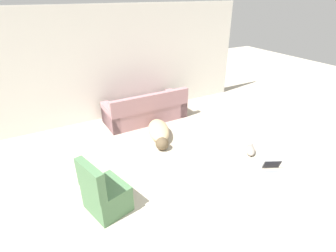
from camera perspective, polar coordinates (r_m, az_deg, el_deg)
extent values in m
plane|color=#BCB29E|center=(4.03, 14.50, -21.08)|extent=(20.00, 20.00, 0.00)
cube|color=silver|center=(6.76, -10.78, 13.19)|extent=(6.98, 0.06, 2.71)
cube|color=#A3757A|center=(6.72, -4.98, 3.03)|extent=(2.03, 0.85, 0.40)
cube|color=#A3757A|center=(6.26, -3.73, 5.18)|extent=(2.02, 0.15, 0.40)
cube|color=#A3757A|center=(7.08, 1.70, 5.06)|extent=(0.21, 0.84, 0.54)
cube|color=#A3757A|center=(6.41, -12.41, 1.87)|extent=(0.21, 0.84, 0.54)
ellipsoid|color=tan|center=(5.91, -2.05, -0.93)|extent=(0.77, 1.08, 0.31)
sphere|color=brown|center=(5.44, -1.30, -3.90)|extent=(0.35, 0.35, 0.28)
cylinder|color=tan|center=(6.51, -2.71, 0.58)|extent=(0.14, 0.25, 0.06)
ellipsoid|color=gray|center=(5.63, 17.51, -5.03)|extent=(0.40, 0.41, 0.12)
sphere|color=#A89E93|center=(5.83, 17.40, -3.89)|extent=(0.17, 0.17, 0.12)
cylinder|color=gray|center=(5.45, 17.56, -6.83)|extent=(0.08, 0.09, 0.02)
cube|color=gray|center=(5.19, 22.04, -9.67)|extent=(0.39, 0.35, 0.02)
cube|color=gray|center=(5.23, 21.65, -7.74)|extent=(0.34, 0.23, 0.21)
cube|color=black|center=(5.23, 21.69, -7.80)|extent=(0.31, 0.21, 0.19)
cube|color=#4C754C|center=(4.15, -13.05, -14.86)|extent=(0.66, 0.71, 0.43)
cube|color=#4C754C|center=(3.80, -16.51, -11.16)|extent=(0.27, 0.61, 0.47)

